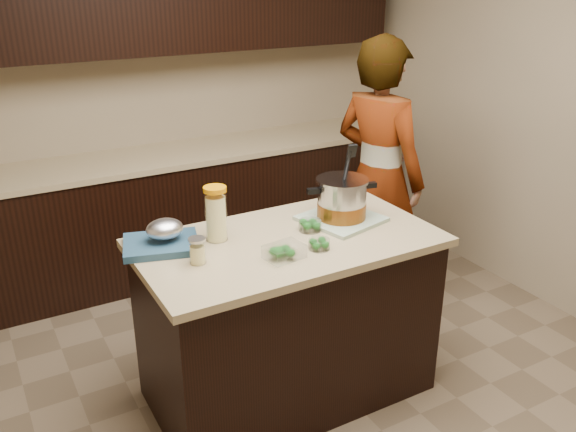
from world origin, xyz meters
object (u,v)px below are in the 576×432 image
stock_pot (342,201)px  person (378,177)px  island (288,318)px  lemonade_pitcher (216,216)px

stock_pot → person: 0.81m
island → lemonade_pitcher: lemonade_pitcher is taller
lemonade_pitcher → island: bearing=-28.3°
island → stock_pot: bearing=10.3°
lemonade_pitcher → stock_pot: bearing=-8.5°
stock_pot → person: bearing=51.5°
person → lemonade_pitcher: bearing=90.7°
person → stock_pot: bearing=112.0°
lemonade_pitcher → person: size_ratio=0.15×
island → lemonade_pitcher: size_ratio=5.48×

